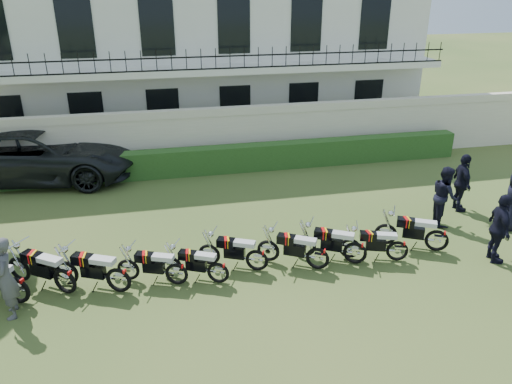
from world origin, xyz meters
TOP-DOWN VIEW (x-y plane):
  - ground at (0.00, 0.00)m, footprint 100.00×100.00m
  - perimeter_wall at (0.00, 8.00)m, footprint 30.00×0.35m
  - hedge at (1.00, 7.20)m, footprint 18.00×0.60m
  - building at (0.00, 13.96)m, footprint 20.40×9.60m
  - motorcycle_0 at (-5.31, -0.11)m, footprint 1.98×1.04m
  - motorcycle_1 at (-4.30, 0.07)m, footprint 1.74×1.23m
  - motorcycle_2 at (-3.08, -0.14)m, footprint 1.86×0.99m
  - motorcycle_3 at (-1.73, -0.10)m, footprint 1.70×0.80m
  - motorcycle_4 at (-0.74, -0.25)m, footprint 1.62×0.87m
  - motorcycle_5 at (0.29, 0.09)m, footprint 1.71×0.91m
  - motorcycle_6 at (1.80, -0.16)m, footprint 1.70×1.02m
  - motorcycle_7 at (2.83, -0.11)m, footprint 1.75×1.02m
  - motorcycle_8 at (3.97, -0.21)m, footprint 1.72×0.75m
  - motorcycle_9 at (5.23, 0.03)m, footprint 1.78×1.03m
  - suv at (-6.05, 7.86)m, footprint 7.21×4.09m
  - inspector at (-5.35, -0.51)m, footprint 0.56×0.76m
  - officer_2 at (6.47, -0.72)m, footprint 0.73×1.19m
  - officer_4 at (6.29, 1.54)m, footprint 0.87×1.01m
  - officer_5 at (7.33, 2.26)m, footprint 0.65×1.16m

SIDE VIEW (x-z plane):
  - ground at x=0.00m, z-range 0.00..0.00m
  - motorcycle_4 at x=-0.74m, z-range -0.04..0.92m
  - motorcycle_8 at x=3.97m, z-range -0.04..0.94m
  - motorcycle_3 at x=-1.73m, z-range -0.04..0.94m
  - motorcycle_5 at x=0.29m, z-range -0.04..0.97m
  - motorcycle_6 at x=1.80m, z-range -0.04..1.00m
  - motorcycle_7 at x=2.83m, z-range -0.04..1.02m
  - motorcycle_9 at x=5.23m, z-range -0.04..1.03m
  - hedge at x=1.00m, z-range 0.00..1.00m
  - motorcycle_2 at x=-3.08m, z-range -0.04..1.05m
  - motorcycle_1 at x=-4.30m, z-range -0.04..1.07m
  - motorcycle_0 at x=-5.31m, z-range -0.04..1.12m
  - officer_4 at x=6.29m, z-range 0.00..1.81m
  - officer_5 at x=7.33m, z-range 0.00..1.87m
  - inspector at x=-5.35m, z-range 0.00..1.89m
  - officer_2 at x=6.47m, z-range 0.00..1.89m
  - suv at x=-6.05m, z-range 0.00..1.90m
  - perimeter_wall at x=0.00m, z-range 0.02..2.32m
  - building at x=0.00m, z-range 0.01..7.41m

